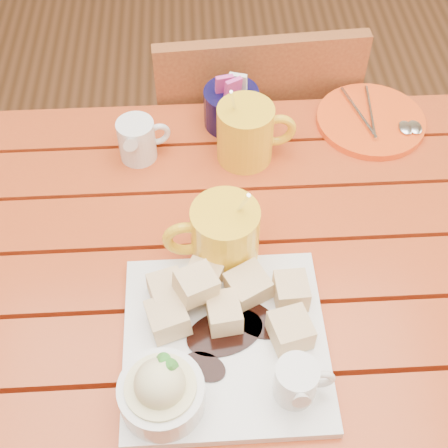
{
  "coord_description": "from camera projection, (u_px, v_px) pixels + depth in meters",
  "views": [
    {
      "loc": [
        0.0,
        -0.53,
        1.54
      ],
      "look_at": [
        0.04,
        0.04,
        0.82
      ],
      "focal_mm": 50.0,
      "sensor_mm": 36.0,
      "label": 1
    }
  ],
  "objects": [
    {
      "name": "coffee_mug_left",
      "position": [
        223.0,
        236.0,
        0.92
      ],
      "size": [
        0.14,
        0.1,
        0.17
      ],
      "rotation": [
        0.0,
        0.0,
        0.02
      ],
      "color": "yellow",
      "rests_on": "table"
    },
    {
      "name": "cream_pitcher",
      "position": [
        138.0,
        139.0,
        1.08
      ],
      "size": [
        0.09,
        0.08,
        0.08
      ],
      "rotation": [
        0.0,
        0.0,
        0.28
      ],
      "color": "white",
      "rests_on": "table"
    },
    {
      "name": "coffee_mug_right",
      "position": [
        247.0,
        132.0,
        1.06
      ],
      "size": [
        0.14,
        0.1,
        0.16
      ],
      "rotation": [
        0.0,
        0.0,
        0.08
      ],
      "color": "yellow",
      "rests_on": "table"
    },
    {
      "name": "table",
      "position": [
        203.0,
        311.0,
        1.03
      ],
      "size": [
        1.2,
        0.79,
        0.75
      ],
      "color": "#A02B14",
      "rests_on": "ground"
    },
    {
      "name": "dessert_plate",
      "position": [
        211.0,
        348.0,
        0.84
      ],
      "size": [
        0.28,
        0.28,
        0.11
      ],
      "rotation": [
        0.0,
        0.0,
        0.0
      ],
      "color": "white",
      "rests_on": "table"
    },
    {
      "name": "orange_saucer",
      "position": [
        372.0,
        121.0,
        1.16
      ],
      "size": [
        0.2,
        0.2,
        0.02
      ],
      "rotation": [
        0.0,
        0.0,
        0.07
      ],
      "color": "#FF4E16",
      "rests_on": "table"
    },
    {
      "name": "ground",
      "position": [
        210.0,
        446.0,
        1.53
      ],
      "size": [
        5.0,
        5.0,
        0.0
      ],
      "primitive_type": "plane",
      "color": "#512E17",
      "rests_on": "ground"
    },
    {
      "name": "chair_far",
      "position": [
        248.0,
        149.0,
        1.5
      ],
      "size": [
        0.43,
        0.43,
        0.86
      ],
      "rotation": [
        0.0,
        0.0,
        3.21
      ],
      "color": "brown",
      "rests_on": "ground"
    },
    {
      "name": "sugar_caddy",
      "position": [
        231.0,
        106.0,
        1.13
      ],
      "size": [
        0.1,
        0.1,
        0.11
      ],
      "color": "black",
      "rests_on": "table"
    }
  ]
}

